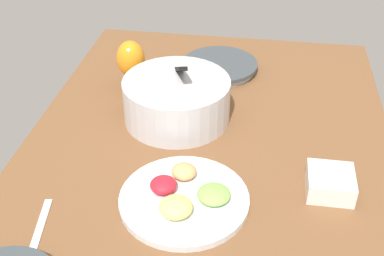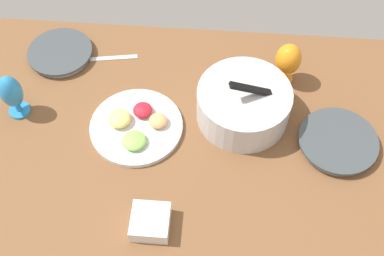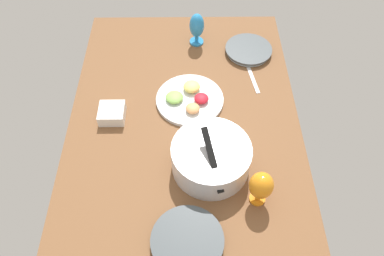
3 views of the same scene
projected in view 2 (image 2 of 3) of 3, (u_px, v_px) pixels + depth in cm
name	position (u px, v px, depth cm)	size (l,w,h in cm)	color
ground_plane	(182.00, 141.00, 167.27)	(160.00, 104.00, 4.00)	brown
dinner_plate_left	(60.00, 53.00, 185.56)	(24.33, 24.33, 2.85)	silver
dinner_plate_right	(338.00, 142.00, 162.67)	(26.46, 26.46, 3.17)	silver
mixing_bowl	(244.00, 103.00, 165.08)	(32.79, 31.72, 20.48)	silver
fruit_platter	(136.00, 126.00, 166.46)	(31.71, 31.71, 5.59)	silver
hurricane_glass_blue	(11.00, 93.00, 163.46)	(7.70, 7.70, 17.84)	#2986CA
hurricane_glass_orange	(288.00, 60.00, 171.39)	(9.16, 9.16, 17.12)	orange
square_bowl_white	(150.00, 221.00, 145.07)	(11.39, 11.39, 5.52)	white
fork_by_left_plate	(114.00, 58.00, 185.86)	(18.00, 1.80, 0.60)	silver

